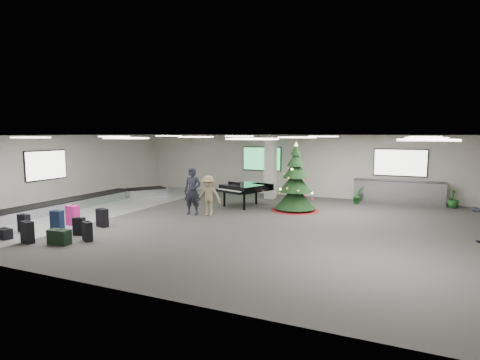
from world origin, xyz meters
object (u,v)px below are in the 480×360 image
at_px(potted_plant_left, 357,196).
at_px(baggage_carousel, 83,202).
at_px(grand_piano, 244,188).
at_px(traveler_a, 193,191).
at_px(service_counter, 399,192).
at_px(christmas_tree, 295,187).
at_px(traveler_b, 209,196).
at_px(potted_plant_right, 453,198).
at_px(pink_suitcase, 73,215).

bearing_deg(potted_plant_left, baggage_carousel, -152.16).
xyz_separation_m(grand_piano, traveler_a, (-1.17, -2.55, 0.12)).
bearing_deg(service_counter, grand_piano, -149.79).
xyz_separation_m(christmas_tree, traveler_b, (-2.87, -2.41, -0.20)).
distance_m(traveler_b, potted_plant_left, 7.26).
bearing_deg(grand_piano, potted_plant_right, 42.08).
height_order(traveler_a, traveler_b, traveler_a).
bearing_deg(traveler_a, potted_plant_left, 29.97).
relative_size(traveler_a, potted_plant_right, 2.24).
bearing_deg(christmas_tree, traveler_b, -139.96).
height_order(baggage_carousel, traveler_a, traveler_a).
relative_size(baggage_carousel, pink_suitcase, 13.24).
xyz_separation_m(baggage_carousel, traveler_a, (5.39, 0.53, 0.74)).
bearing_deg(pink_suitcase, grand_piano, 58.79).
relative_size(traveler_b, potted_plant_right, 1.89).
xyz_separation_m(baggage_carousel, traveler_b, (6.05, 0.66, 0.59)).
height_order(pink_suitcase, traveler_b, traveler_b).
xyz_separation_m(grand_piano, traveler_b, (-0.50, -2.42, -0.03)).
bearing_deg(baggage_carousel, potted_plant_left, 27.84).
relative_size(service_counter, grand_piano, 1.65).
distance_m(service_counter, potted_plant_right, 2.27).
bearing_deg(baggage_carousel, christmas_tree, 18.98).
xyz_separation_m(baggage_carousel, potted_plant_left, (11.10, 5.86, 0.17)).
height_order(potted_plant_left, potted_plant_right, potted_plant_right).
xyz_separation_m(grand_piano, potted_plant_right, (8.54, 3.43, -0.41)).
xyz_separation_m(pink_suitcase, grand_piano, (4.11, 5.96, 0.48)).
relative_size(baggage_carousel, grand_piano, 3.96).
xyz_separation_m(service_counter, christmas_tree, (-3.92, -3.66, 0.46)).
bearing_deg(christmas_tree, grand_piano, 179.86).
relative_size(service_counter, traveler_a, 2.13).
height_order(traveler_b, potted_plant_right, traveler_b).
height_order(baggage_carousel, traveler_b, traveler_b).
distance_m(pink_suitcase, grand_piano, 7.25).
bearing_deg(potted_plant_right, traveler_b, -147.11).
bearing_deg(grand_piano, christmas_tree, 20.05).
relative_size(baggage_carousel, potted_plant_right, 11.44).
relative_size(pink_suitcase, traveler_b, 0.46).
bearing_deg(traveler_b, baggage_carousel, 177.26).
xyz_separation_m(service_counter, traveler_b, (-6.79, -6.08, 0.26)).
bearing_deg(baggage_carousel, traveler_a, 5.58).
distance_m(christmas_tree, grand_piano, 2.37).
relative_size(service_counter, christmas_tree, 1.38).
relative_size(pink_suitcase, traveler_a, 0.39).
bearing_deg(baggage_carousel, pink_suitcase, -49.64).
bearing_deg(grand_piano, baggage_carousel, -134.68).
distance_m(baggage_carousel, potted_plant_right, 16.44).
relative_size(christmas_tree, traveler_a, 1.55).
bearing_deg(traveler_a, grand_piano, 52.26).
distance_m(pink_suitcase, potted_plant_right, 15.75).
height_order(service_counter, grand_piano, grand_piano).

